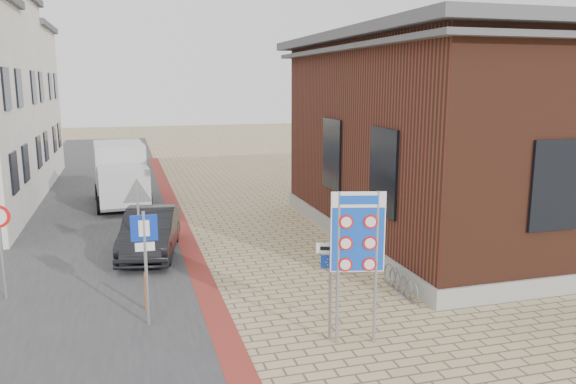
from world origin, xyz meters
TOP-DOWN VIEW (x-y plane):
  - ground at (0.00, 0.00)m, footprint 120.00×120.00m
  - road_strip at (-5.50, 15.00)m, footprint 7.00×60.00m
  - curb_strip at (-2.00, 10.00)m, footprint 0.60×40.00m
  - brick_building at (8.99, 7.00)m, footprint 13.00×13.00m
  - bike_rack at (2.65, 2.20)m, footprint 0.08×1.80m
  - sedan at (-3.20, 7.34)m, footprint 2.18×4.42m
  - box_truck at (-4.05, 14.96)m, footprint 2.38×5.12m
  - border_sign at (0.50, -0.02)m, footprint 1.05×0.31m
  - essen_sign at (0.06, 0.30)m, footprint 0.56×0.25m
  - parking_sign at (-3.50, 2.00)m, footprint 0.56×0.07m
  - yield_sign at (-3.54, 6.00)m, footprint 0.90×0.08m
  - speed_sign at (-6.78, 4.50)m, footprint 0.56×0.08m
  - bollard at (-3.50, 2.80)m, footprint 0.11×0.11m

SIDE VIEW (x-z plane):
  - ground at x=0.00m, z-range 0.00..0.00m
  - road_strip at x=-5.50m, z-range 0.00..0.02m
  - curb_strip at x=-2.00m, z-range 0.00..0.03m
  - bike_rack at x=2.65m, z-range -0.04..0.56m
  - bollard at x=-3.50m, z-range 0.00..0.93m
  - sedan at x=-3.20m, z-range 0.00..1.39m
  - box_truck at x=-4.05m, z-range 0.04..2.66m
  - essen_sign at x=0.06m, z-range 0.33..2.51m
  - speed_sign at x=-6.78m, z-range 0.40..2.77m
  - parking_sign at x=-3.50m, z-range 0.47..3.01m
  - yield_sign at x=-3.54m, z-range 0.68..3.22m
  - border_sign at x=0.50m, z-range 0.70..3.84m
  - brick_building at x=8.99m, z-range 0.09..6.89m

